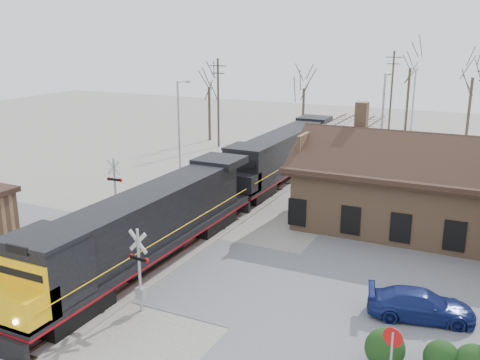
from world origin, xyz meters
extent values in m
plane|color=#A59F95|center=(0.00, 0.00, 0.00)|extent=(140.00, 140.00, 0.00)
cube|color=#5A5A5F|center=(0.00, 0.00, 0.01)|extent=(60.00, 9.00, 0.03)
cube|color=#A59F95|center=(0.00, 15.00, 0.06)|extent=(3.40, 90.00, 0.12)
cube|color=#473323|center=(-0.72, 15.00, 0.17)|extent=(0.08, 90.00, 0.14)
cube|color=#473323|center=(0.72, 15.00, 0.17)|extent=(0.08, 90.00, 0.14)
cube|color=#A59F95|center=(-4.50, 15.00, 0.06)|extent=(3.40, 90.00, 0.12)
cube|color=#473323|center=(-5.22, 15.00, 0.17)|extent=(0.08, 90.00, 0.14)
cube|color=#473323|center=(-3.78, 15.00, 0.17)|extent=(0.08, 90.00, 0.14)
cube|color=#936C4C|center=(12.00, 12.00, 2.00)|extent=(14.00, 8.00, 4.00)
cube|color=black|center=(12.00, 12.00, 4.10)|extent=(15.20, 9.20, 0.30)
cube|color=black|center=(12.00, 9.70, 5.10)|extent=(15.00, 4.71, 2.66)
cube|color=black|center=(12.00, 14.30, 5.10)|extent=(15.00, 4.71, 2.66)
cube|color=#936C4C|center=(8.00, 13.50, 6.80)|extent=(0.80, 0.80, 2.20)
cube|color=black|center=(0.00, -6.94, 0.54)|extent=(2.44, 3.91, 0.98)
cube|color=black|center=(0.00, 5.77, 0.54)|extent=(2.44, 3.91, 0.98)
cube|color=black|center=(0.00, -0.58, 1.32)|extent=(2.93, 19.55, 0.34)
cube|color=maroon|center=(0.00, -0.58, 1.10)|extent=(2.95, 19.55, 0.12)
cube|color=black|center=(0.00, 0.64, 2.84)|extent=(2.54, 14.18, 2.74)
cube|color=black|center=(0.00, -7.82, 2.84)|extent=(2.93, 2.74, 2.74)
cube|color=yellow|center=(0.00, -9.48, 2.00)|extent=(2.93, 1.76, 1.37)
cube|color=black|center=(0.00, -10.46, 0.54)|extent=(2.74, 0.25, 0.98)
cube|color=black|center=(0.00, 13.11, 0.54)|extent=(2.44, 3.91, 0.98)
cube|color=black|center=(0.00, 25.82, 0.54)|extent=(2.44, 3.91, 0.98)
cube|color=black|center=(0.00, 19.47, 1.32)|extent=(2.93, 19.55, 0.34)
cube|color=maroon|center=(0.00, 19.47, 1.10)|extent=(2.95, 19.55, 0.12)
cube|color=black|center=(0.00, 20.69, 2.84)|extent=(2.54, 14.18, 2.74)
cube|color=black|center=(0.00, 12.23, 2.84)|extent=(2.93, 2.74, 2.74)
cube|color=black|center=(0.00, 10.57, 2.00)|extent=(2.93, 1.76, 1.37)
cube|color=black|center=(0.00, 9.59, 0.54)|extent=(2.74, 0.25, 0.98)
cylinder|color=#A5A8AD|center=(2.59, -4.89, 2.01)|extent=(0.14, 0.14, 4.02)
cube|color=silver|center=(2.59, -4.89, 3.42)|extent=(1.05, 0.14, 1.05)
cube|color=silver|center=(2.59, -4.89, 3.42)|extent=(1.05, 0.14, 1.05)
cube|color=black|center=(2.59, -4.89, 2.62)|extent=(0.92, 0.24, 0.15)
cylinder|color=#B20C0C|center=(2.14, -4.84, 2.62)|extent=(0.25, 0.10, 0.24)
cylinder|color=#B20C0C|center=(3.04, -4.93, 2.62)|extent=(0.25, 0.10, 0.24)
cube|color=#A5A8AD|center=(2.59, -4.89, 0.91)|extent=(0.40, 0.30, 0.50)
cylinder|color=#A5A8AD|center=(-6.62, 4.89, 2.15)|extent=(0.15, 0.15, 4.29)
cube|color=silver|center=(-6.62, 4.89, 3.65)|extent=(1.12, 0.12, 1.12)
cube|color=silver|center=(-6.62, 4.89, 3.65)|extent=(1.12, 0.12, 1.12)
cube|color=black|center=(-6.62, 4.89, 2.79)|extent=(0.97, 0.22, 0.16)
cylinder|color=#B20C0C|center=(-6.14, 4.93, 2.79)|extent=(0.26, 0.10, 0.26)
cylinder|color=#B20C0C|center=(-7.10, 4.86, 2.79)|extent=(0.26, 0.10, 0.26)
cube|color=#A5A8AD|center=(-6.62, 4.89, 0.97)|extent=(0.43, 0.32, 0.54)
cylinder|color=#B20C0C|center=(14.03, -5.65, 2.13)|extent=(0.73, 0.24, 0.74)
imported|color=navy|center=(14.31, 0.02, 0.68)|extent=(4.99, 2.89, 1.36)
sphere|color=black|center=(13.58, -4.30, 0.77)|extent=(1.54, 1.54, 1.54)
sphere|color=black|center=(15.59, -3.86, 0.67)|extent=(1.35, 1.35, 1.35)
cylinder|color=#A5A8AD|center=(-7.83, 15.07, 4.30)|extent=(0.18, 0.18, 8.60)
cylinder|color=#A5A8AD|center=(-7.83, 15.97, 8.50)|extent=(0.12, 1.80, 0.12)
cube|color=#A5A8AD|center=(-7.83, 16.77, 8.40)|extent=(0.25, 0.50, 0.12)
cylinder|color=#A5A8AD|center=(8.29, 19.27, 4.74)|extent=(0.18, 0.18, 9.48)
cylinder|color=#A5A8AD|center=(8.29, 20.17, 9.38)|extent=(0.12, 1.80, 0.12)
cube|color=#A5A8AD|center=(8.29, 20.97, 9.28)|extent=(0.25, 0.50, 0.12)
cylinder|color=#A5A8AD|center=(8.20, 35.57, 4.45)|extent=(0.18, 0.18, 8.91)
cylinder|color=#A5A8AD|center=(8.20, 36.47, 8.81)|extent=(0.12, 1.80, 0.12)
cube|color=#A5A8AD|center=(8.20, 37.27, 8.71)|extent=(0.25, 0.50, 0.12)
cylinder|color=#382D23|center=(-11.81, 29.56, 4.89)|extent=(0.24, 0.24, 9.78)
cube|color=#382D23|center=(-11.81, 29.56, 8.98)|extent=(2.00, 0.10, 0.10)
cube|color=#382D23|center=(-11.81, 29.56, 8.18)|extent=(1.60, 0.10, 0.10)
cylinder|color=#382D23|center=(3.94, 46.35, 5.17)|extent=(0.24, 0.24, 10.34)
cube|color=#382D23|center=(3.94, 46.35, 9.54)|extent=(2.00, 0.10, 0.10)
cube|color=#382D23|center=(3.94, 46.35, 8.74)|extent=(1.60, 0.10, 0.10)
cylinder|color=#382D23|center=(-14.50, 32.31, 3.16)|extent=(0.32, 0.32, 6.32)
cylinder|color=#382D23|center=(-5.17, 39.16, 2.98)|extent=(0.32, 0.32, 5.96)
cylinder|color=#382D23|center=(5.47, 49.73, 4.05)|extent=(0.32, 0.32, 8.10)
cylinder|color=#382D23|center=(13.31, 43.73, 3.79)|extent=(0.32, 0.32, 7.59)
camera|label=1|loc=(16.47, -22.93, 12.44)|focal=40.00mm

